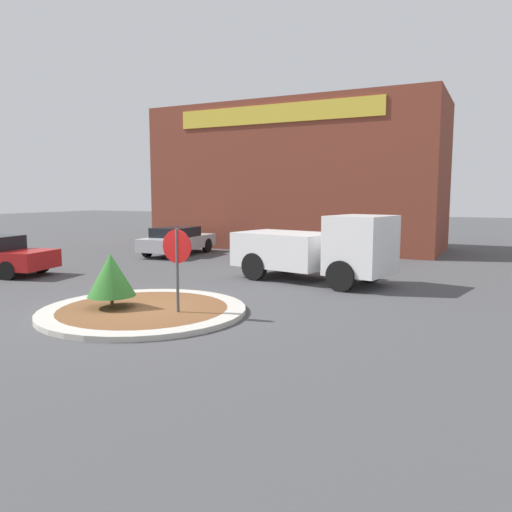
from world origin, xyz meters
The scene contains 7 objects.
ground_plane centered at (0.00, 0.00, 0.00)m, with size 120.00×120.00×0.00m, color #474749.
traffic_island centered at (0.00, 0.00, 0.06)m, with size 4.99×4.99×0.13m.
stop_sign centered at (0.99, 0.03, 1.45)m, with size 0.79×0.07×2.09m.
island_shrub centered at (-0.74, -0.28, 0.93)m, with size 1.17×1.17×1.33m.
utility_truck centered at (2.31, 6.04, 1.11)m, with size 5.59×3.09×2.23m.
storefront_building centered at (-2.47, 16.35, 3.81)m, with size 15.31×6.07×7.62m.
parked_sedan_silver centered at (-6.17, 10.22, 0.70)m, with size 2.15×4.57×1.34m.
Camera 1 is at (7.72, -9.48, 2.87)m, focal length 35.00 mm.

